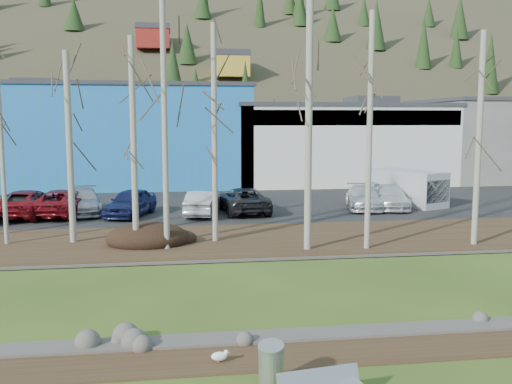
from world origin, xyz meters
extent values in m
cube|color=#382616|center=(0.00, 2.10, 0.01)|extent=(80.00, 1.80, 0.03)
cube|color=#382616|center=(0.00, 14.50, 0.07)|extent=(80.00, 7.00, 0.15)
cube|color=black|center=(0.00, 25.00, 0.07)|extent=(80.00, 14.00, 0.14)
cube|color=#2174B9|center=(-6.00, 39.00, 4.00)|extent=(20.00, 12.00, 8.00)
cube|color=#333338|center=(-6.00, 39.00, 8.15)|extent=(20.40, 12.24, 0.30)
cube|color=silver|center=(12.00, 39.00, 3.25)|extent=(18.00, 12.00, 6.50)
cube|color=#333338|center=(12.00, 39.00, 6.65)|extent=(18.36, 12.24, 0.30)
cube|color=navy|center=(12.00, 33.10, 5.60)|extent=(17.64, 0.20, 1.20)
cube|color=slate|center=(28.00, 39.00, 3.50)|extent=(14.00, 12.00, 7.00)
cube|color=#333338|center=(28.00, 39.00, 7.15)|extent=(14.28, 12.24, 0.30)
cube|color=#ACAEB1|center=(0.58, -0.33, 0.55)|extent=(1.67, 0.42, 0.36)
cylinder|color=#ACAEB1|center=(-0.20, 0.43, 0.44)|extent=(0.67, 0.67, 0.88)
cylinder|color=gold|center=(-1.17, 1.80, 0.05)|extent=(0.01, 0.01, 0.10)
cylinder|color=gold|center=(-1.17, 1.86, 0.05)|extent=(0.01, 0.01, 0.10)
ellipsoid|color=white|center=(-1.14, 1.83, 0.17)|extent=(0.36, 0.21, 0.21)
cube|color=gray|center=(-1.14, 1.83, 0.21)|extent=(0.24, 0.13, 0.02)
sphere|color=white|center=(-0.98, 1.81, 0.26)|extent=(0.11, 0.11, 0.11)
cone|color=gold|center=(-0.91, 1.80, 0.26)|extent=(0.07, 0.04, 0.03)
ellipsoid|color=black|center=(-3.26, 13.96, 0.49)|extent=(3.52, 2.48, 0.69)
cylinder|color=#A8A298|center=(-9.25, 14.92, 5.01)|extent=(0.19, 0.19, 9.72)
cylinder|color=#A8A298|center=(-6.48, 14.91, 4.24)|extent=(0.28, 0.28, 8.17)
cylinder|color=#A8A298|center=(-2.42, 13.03, 5.52)|extent=(0.23, 0.23, 10.73)
cylinder|color=#A8A298|center=(-3.69, 13.31, 4.45)|extent=(0.25, 0.25, 8.61)
cylinder|color=#A8A298|center=(-0.34, 14.25, 4.82)|extent=(0.24, 0.24, 9.34)
cylinder|color=#A8A298|center=(5.78, 11.92, 4.93)|extent=(0.23, 0.23, 9.57)
cylinder|color=#A8A298|center=(3.30, 12.12, 5.86)|extent=(0.29, 0.29, 11.43)
cylinder|color=#A8A298|center=(10.58, 12.02, 4.61)|extent=(0.25, 0.25, 8.92)
imported|color=black|center=(-9.99, 22.25, 0.81)|extent=(1.81, 4.17, 1.33)
imported|color=maroon|center=(-8.16, 22.10, 0.88)|extent=(3.21, 5.63, 1.48)
imported|color=#A3A4AA|center=(-7.24, 22.64, 0.84)|extent=(2.73, 5.10, 1.41)
imported|color=navy|center=(-4.51, 21.45, 0.89)|extent=(3.07, 4.75, 1.50)
imported|color=silver|center=(-0.53, 21.11, 0.84)|extent=(2.33, 4.47, 1.40)
imported|color=#262629|center=(1.82, 21.81, 0.86)|extent=(2.78, 5.36, 1.44)
imported|color=silver|center=(10.76, 22.15, 0.82)|extent=(2.89, 5.02, 1.37)
imported|color=silver|center=(9.10, 22.15, 0.82)|extent=(2.89, 5.02, 1.37)
imported|color=maroon|center=(-10.04, 22.10, 0.88)|extent=(3.21, 5.63, 1.48)
cube|color=silver|center=(12.37, 23.45, 1.22)|extent=(3.88, 5.36, 2.16)
cube|color=black|center=(13.16, 21.66, 1.22)|extent=(2.21, 1.73, 1.34)
camera|label=1|loc=(-2.05, -10.34, 5.42)|focal=40.00mm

